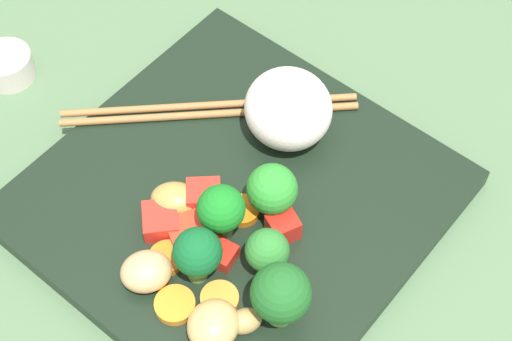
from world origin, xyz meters
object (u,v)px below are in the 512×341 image
Objects in this scene: rice_mound at (288,109)px; square_plate at (235,199)px; chopstick_pair at (210,110)px; broccoli_floret_1 at (221,211)px; sauce_cup at (7,66)px; carrot_slice_1 at (220,299)px.

square_plate is at bearing 4.76° from rice_mound.
rice_mound is 7.25cm from chopstick_pair.
rice_mound is at bearing -175.24° from square_plate.
broccoli_floret_1 is 26.62cm from sauce_cup.
rice_mound is at bearing -167.60° from broccoli_floret_1.
sauce_cup is (7.21, -17.61, -0.83)cm from chopstick_pair.
sauce_cup is at bearing -84.36° from square_plate.
rice_mound is 1.27× the size of broccoli_floret_1.
square_plate is 10.32× the size of carrot_slice_1.
carrot_slice_1 is (7.84, 5.20, 1.22)cm from square_plate.
carrot_slice_1 and chopstick_pair have the same top height.
chopstick_pair is at bearing 112.26° from sauce_cup.
sauce_cup is (9.80, -23.86, -3.44)cm from rice_mound.
rice_mound is 11.23cm from broccoli_floret_1.
rice_mound is 1.61× the size of sauce_cup.
broccoli_floret_1 is 1.27× the size of sauce_cup.
rice_mound is (-7.38, -0.62, 3.81)cm from square_plate.
sauce_cup is at bearing -21.51° from chopstick_pair.
rice_mound reaches higher than square_plate.
broccoli_floret_1 reaches higher than chopstick_pair.
broccoli_floret_1 is (3.57, 1.79, 4.50)cm from square_plate.
sauce_cup is (-5.42, -29.67, -0.85)cm from carrot_slice_1.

